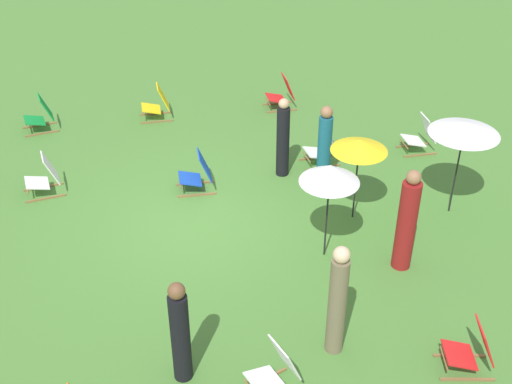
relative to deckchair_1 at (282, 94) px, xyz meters
name	(u,v)px	position (x,y,z in m)	size (l,w,h in m)	color
ground_plane	(193,223)	(4.26, -2.91, -0.37)	(40.00, 40.00, 0.00)	#477A33
deckchair_1	(282,94)	(0.00, 0.00, 0.00)	(0.49, 0.77, 0.83)	olive
deckchair_2	(198,174)	(3.16, -2.62, 0.00)	(0.54, 0.80, 0.83)	olive
deckchair_3	(41,115)	(-0.22, -5.67, 0.00)	(0.58, 0.82, 0.83)	olive
deckchair_4	(44,177)	(2.55, -5.55, 0.00)	(0.56, 0.81, 0.83)	olive
deckchair_6	(157,104)	(-0.16, -3.02, 0.00)	(0.52, 0.78, 0.83)	olive
deckchair_7	(275,371)	(8.35, -2.46, 0.00)	(0.68, 0.87, 0.83)	olive
deckchair_8	(421,136)	(2.77, 2.33, 0.00)	(0.51, 0.78, 0.83)	olive
deckchair_9	(323,148)	(2.75, 0.10, 0.00)	(0.51, 0.78, 0.83)	olive
deckchair_10	(472,350)	(8.64, 0.27, 0.00)	(0.65, 0.86, 0.83)	olive
umbrella_0	(359,145)	(4.78, 0.03, 1.16)	(1.01, 1.01, 1.64)	black
umbrella_1	(465,128)	(5.03, 1.88, 1.40)	(1.26, 1.26, 1.89)	black
umbrella_2	(330,174)	(5.72, -0.86, 1.28)	(0.99, 0.99, 1.80)	black
person_0	(407,222)	(6.31, 0.31, 0.52)	(0.43, 0.43, 1.88)	maroon
person_1	(324,148)	(3.59, -0.18, 0.49)	(0.38, 0.38, 1.75)	#195972
person_2	(337,302)	(7.82, -1.44, 0.55)	(0.30, 0.30, 1.86)	#72664C
person_3	(180,333)	(7.80, -3.63, 0.45)	(0.36, 0.36, 1.68)	black
person_4	(283,139)	(2.98, -0.84, 0.45)	(0.33, 0.33, 1.70)	black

